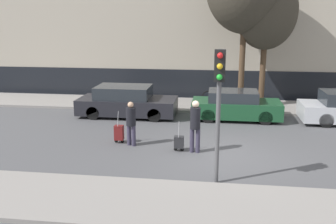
% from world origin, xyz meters
% --- Properties ---
extents(ground_plane, '(80.00, 80.00, 0.00)m').
position_xyz_m(ground_plane, '(0.00, 0.00, 0.00)').
color(ground_plane, '#4C4C4F').
extents(sidewalk_near, '(28.00, 2.50, 0.12)m').
position_xyz_m(sidewalk_near, '(0.00, -3.75, 0.06)').
color(sidewalk_near, gray).
rests_on(sidewalk_near, ground_plane).
extents(sidewalk_far, '(28.00, 3.00, 0.12)m').
position_xyz_m(sidewalk_far, '(0.00, 7.00, 0.06)').
color(sidewalk_far, gray).
rests_on(sidewalk_far, ground_plane).
extents(parked_car_0, '(4.49, 1.91, 1.40)m').
position_xyz_m(parked_car_0, '(-4.33, 4.61, 0.66)').
color(parked_car_0, black).
rests_on(parked_car_0, ground_plane).
extents(parked_car_1, '(3.92, 1.71, 1.31)m').
position_xyz_m(parked_car_1, '(0.64, 4.67, 0.62)').
color(parked_car_1, '#194728').
rests_on(parked_car_1, ground_plane).
extents(pedestrian_left, '(0.34, 0.34, 1.59)m').
position_xyz_m(pedestrian_left, '(-3.16, 0.52, 0.90)').
color(pedestrian_left, '#383347').
rests_on(pedestrian_left, ground_plane).
extents(trolley_left, '(0.34, 0.29, 1.19)m').
position_xyz_m(trolley_left, '(-3.67, 0.73, 0.38)').
color(trolley_left, maroon).
rests_on(trolley_left, ground_plane).
extents(pedestrian_right, '(0.35, 0.34, 1.79)m').
position_xyz_m(pedestrian_right, '(-0.87, 0.11, 1.02)').
color(pedestrian_right, '#383347').
rests_on(pedestrian_right, ground_plane).
extents(trolley_right, '(0.34, 0.29, 1.06)m').
position_xyz_m(trolley_right, '(-1.42, 0.16, 0.32)').
color(trolley_right, '#262628').
rests_on(trolley_right, ground_plane).
extents(traffic_light, '(0.28, 0.47, 3.65)m').
position_xyz_m(traffic_light, '(-0.13, -2.36, 2.61)').
color(traffic_light, '#515154').
rests_on(traffic_light, ground_plane).
extents(parked_bicycle, '(1.77, 0.06, 0.96)m').
position_xyz_m(parked_bicycle, '(-0.10, 7.04, 0.49)').
color(parked_bicycle, black).
rests_on(parked_bicycle, sidewalk_far).
extents(bare_tree_near_crossing, '(2.94, 2.94, 6.42)m').
position_xyz_m(bare_tree_near_crossing, '(1.99, 6.91, 4.72)').
color(bare_tree_near_crossing, '#4C3826').
rests_on(bare_tree_near_crossing, sidewalk_far).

